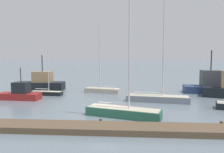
# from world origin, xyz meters

# --- Properties ---
(ground_plane) EXTENTS (600.00, 600.00, 0.00)m
(ground_plane) POSITION_xyz_m (0.00, 0.00, 0.00)
(ground_plane) COLOR slate
(dock_pier) EXTENTS (22.48, 2.28, 0.53)m
(dock_pier) POSITION_xyz_m (0.00, -4.33, 0.22)
(dock_pier) COLOR brown
(dock_pier) RESTS_ON ground_plane
(sailboat_0) EXTENTS (7.39, 2.83, 13.24)m
(sailboat_0) POSITION_xyz_m (5.60, 6.04, 0.63)
(sailboat_0) COLOR gray
(sailboat_0) RESTS_ON ground_plane
(sailboat_1) EXTENTS (5.38, 2.66, 9.78)m
(sailboat_1) POSITION_xyz_m (-1.59, 11.85, 0.46)
(sailboat_1) COLOR #BCB29E
(sailboat_1) RESTS_ON ground_plane
(sailboat_3) EXTENTS (6.84, 3.56, 13.39)m
(sailboat_3) POSITION_xyz_m (1.70, -0.57, 0.64)
(sailboat_3) COLOR #2D6B51
(sailboat_3) RESTS_ON ground_plane
(sailboat_4) EXTENTS (4.43, 1.48, 6.84)m
(sailboat_4) POSITION_xyz_m (-8.98, 9.22, 0.37)
(sailboat_4) COLOR black
(sailboat_4) RESTS_ON ground_plane
(fishing_boat_0) EXTENTS (5.18, 2.06, 3.93)m
(fishing_boat_0) POSITION_xyz_m (-11.14, 6.13, 0.75)
(fishing_boat_0) COLOR maroon
(fishing_boat_0) RESTS_ON ground_plane
(fishing_boat_1) EXTENTS (8.45, 3.94, 6.16)m
(fishing_boat_1) POSITION_xyz_m (14.32, 12.58, 1.11)
(fishing_boat_1) COLOR navy
(fishing_boat_1) RESTS_ON ground_plane
(fishing_boat_2) EXTENTS (7.41, 2.85, 5.49)m
(fishing_boat_2) POSITION_xyz_m (-11.53, 13.65, 1.05)
(fishing_boat_2) COLOR black
(fishing_boat_2) RESTS_ON ground_plane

